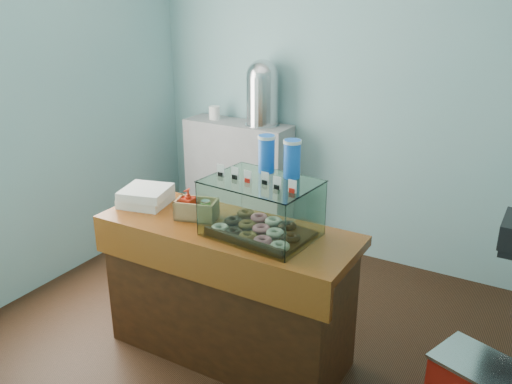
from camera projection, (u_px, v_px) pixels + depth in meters
The scene contains 8 objects.
ground at pixel (249, 331), 3.76m from camera, with size 3.50×3.50×0.00m, color black.
room_shell at pixel (252, 85), 3.15m from camera, with size 3.54×3.04×2.82m.
counter at pixel (228, 290), 3.39m from camera, with size 1.60×0.60×0.90m.
back_shelf at pixel (238, 180), 5.06m from camera, with size 1.00×0.32×1.10m, color gray.
display_case at pixel (264, 205), 3.08m from camera, with size 0.64×0.49×0.55m.
condiment_crate at pixel (195, 208), 3.33m from camera, with size 0.28×0.22×0.19m.
pastry_boxes at pixel (146, 196), 3.54m from camera, with size 0.36×0.36×0.12m.
coffee_urn at pixel (262, 91), 4.66m from camera, with size 0.31×0.31×0.57m.
Camera 1 is at (1.64, -2.72, 2.24)m, focal length 38.00 mm.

